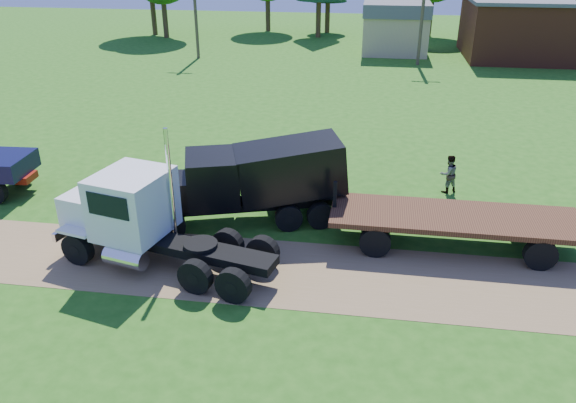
# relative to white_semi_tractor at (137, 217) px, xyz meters

# --- Properties ---
(ground) EXTENTS (140.00, 140.00, 0.00)m
(ground) POSITION_rel_white_semi_tractor_xyz_m (5.57, -0.14, -1.63)
(ground) COLOR #225813
(ground) RESTS_ON ground
(dirt_track) EXTENTS (120.00, 4.20, 0.01)m
(dirt_track) POSITION_rel_white_semi_tractor_xyz_m (5.57, -0.14, -1.63)
(dirt_track) COLOR olive
(dirt_track) RESTS_ON ground
(white_semi_tractor) EXTENTS (8.11, 4.24, 4.79)m
(white_semi_tractor) POSITION_rel_white_semi_tractor_xyz_m (0.00, 0.00, 0.00)
(white_semi_tractor) COLOR black
(white_semi_tractor) RESTS_ON ground
(black_dump_truck) EXTENTS (7.86, 4.45, 3.35)m
(black_dump_truck) POSITION_rel_white_semi_tractor_xyz_m (3.42, 3.44, 0.21)
(black_dump_truck) COLOR black
(black_dump_truck) RESTS_ON ground
(orange_pickup) EXTENTS (5.71, 3.43, 1.48)m
(orange_pickup) POSITION_rel_white_semi_tractor_xyz_m (3.05, 8.31, -0.89)
(orange_pickup) COLOR orange
(orange_pickup) RESTS_ON ground
(flatbed_trailer) EXTENTS (8.95, 2.73, 2.29)m
(flatbed_trailer) POSITION_rel_white_semi_tractor_xyz_m (10.98, 2.56, -0.65)
(flatbed_trailer) COLOR #391D12
(flatbed_trailer) RESTS_ON ground
(spectator_b) EXTENTS (1.04, 0.96, 1.73)m
(spectator_b) POSITION_rel_white_semi_tractor_xyz_m (11.32, 7.47, -0.77)
(spectator_b) COLOR #999999
(spectator_b) RESTS_ON ground
(brick_building) EXTENTS (15.40, 10.40, 5.30)m
(brick_building) POSITION_rel_white_semi_tractor_xyz_m (23.57, 39.86, 1.03)
(brick_building) COLOR brown
(brick_building) RESTS_ON ground
(tan_shed) EXTENTS (6.20, 5.40, 4.70)m
(tan_shed) POSITION_rel_white_semi_tractor_xyz_m (9.57, 39.86, 0.79)
(tan_shed) COLOR tan
(tan_shed) RESTS_ON ground
(utility_poles) EXTENTS (42.20, 0.28, 9.00)m
(utility_poles) POSITION_rel_white_semi_tractor_xyz_m (11.57, 34.86, 3.08)
(utility_poles) COLOR #453727
(utility_poles) RESTS_ON ground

